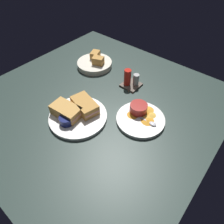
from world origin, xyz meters
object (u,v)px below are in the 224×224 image
Objects in this scene: plate_sandwich_main at (78,117)px; ramekin_dark_sauce at (66,120)px; sandwich_half_near at (85,105)px; condiment_caddy at (131,80)px; sandwich_half_far at (66,111)px; spoon_by_gravy_ramekin at (150,122)px; plate_chips_companion at (140,119)px; ramekin_light_gravy at (139,108)px; bread_basket_rear at (95,63)px; spoon_by_dark_ramekin at (75,115)px.

ramekin_dark_sauce is (-0.54, -5.73, 2.61)cm from plate_sandwich_main.
sandwich_half_near is 28.78cm from condiment_caddy.
sandwich_half_near is 8.42cm from sandwich_half_far.
plate_sandwich_main is 2.58× the size of spoon_by_gravy_ramekin.
plate_sandwich_main is at bearing -97.10° from condiment_caddy.
condiment_caddy reaches higher than plate_sandwich_main.
plate_chips_companion is (22.04, 16.40, 0.00)cm from plate_sandwich_main.
ramekin_light_gravy reaches higher than spoon_by_gravy_ramekin.
spoon_by_gravy_ramekin is (26.96, 11.74, -2.04)cm from sandwich_half_near.
ramekin_dark_sauce is at bearing -96.85° from condiment_caddy.
sandwich_half_far is 31.59cm from ramekin_light_gravy.
sandwich_half_far is at bearing -116.40° from sandwich_half_near.
plate_chips_companion is 5.08cm from ramekin_light_gravy.
plate_sandwich_main is at bearing -134.72° from ramekin_light_gravy.
ramekin_dark_sauce is 0.61× the size of spoon_by_gravy_ramekin.
sandwich_half_near is 37.34cm from bread_basket_rear.
sandwich_half_near is 1.47× the size of spoon_by_dark_ramekin.
ramekin_light_gravy reaches higher than plate_sandwich_main.
sandwich_half_far is 1.40× the size of spoon_by_dark_ramekin.
condiment_caddy is (5.16, 33.95, 1.44)cm from spoon_by_dark_ramekin.
bread_basket_rear is (-21.48, 35.48, 0.06)cm from spoon_by_dark_ramekin.
sandwich_half_far is at bearing -143.81° from plate_chips_companion.
ramekin_dark_sauce is 0.61× the size of spoon_by_dark_ramekin.
ramekin_light_gravy is 0.78× the size of spoon_by_gravy_ramekin.
bread_basket_rear reaches higher than plate_chips_companion.
spoon_by_gravy_ramekin is at bearing -36.55° from condiment_caddy.
sandwich_half_near is 5.92cm from spoon_by_dark_ramekin.
spoon_by_dark_ramekin is (-0.47, 5.07, -1.44)cm from ramekin_dark_sauce.
spoon_by_dark_ramekin is at bearing -146.75° from plate_sandwich_main.
ramekin_light_gravy is 44.29cm from bread_basket_rear.
sandwich_half_far is 1.40× the size of spoon_by_gravy_ramekin.
bread_basket_rear is at bearing 121.19° from spoon_by_dark_ramekin.
condiment_caddy reaches higher than ramekin_dark_sauce.
plate_chips_companion is at bearing -177.60° from spoon_by_gravy_ramekin.
bread_basket_rear is (-21.95, 40.55, -1.38)cm from ramekin_dark_sauce.
plate_sandwich_main is 33.64cm from condiment_caddy.
plate_sandwich_main is at bearing 84.60° from ramekin_dark_sauce.
bread_basket_rear is (-22.19, 29.96, -1.98)cm from sandwich_half_near.
spoon_by_dark_ramekin and spoon_by_gravy_ramekin have the same top height.
condiment_caddy is at bearing 83.15° from ramekin_dark_sauce.
plate_chips_companion is at bearing -43.33° from condiment_caddy.
plate_chips_companion is 2.23× the size of condiment_caddy.
sandwich_half_far is at bearing -146.40° from plate_sandwich_main.
condiment_caddy is at bearing 135.96° from ramekin_light_gravy.
sandwich_half_near and sandwich_half_far have the same top height.
ramekin_light_gravy is at bearing -20.87° from bread_basket_rear.
sandwich_half_near is at bearing 63.60° from sandwich_half_far.
sandwich_half_near is 2.41× the size of ramekin_dark_sauce.
condiment_caddy is (-17.90, 16.88, 2.61)cm from plate_chips_companion.
sandwich_half_near reaches higher than spoon_by_dark_ramekin.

